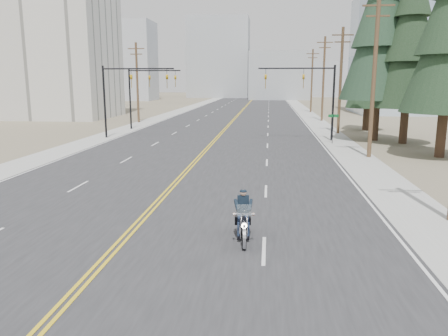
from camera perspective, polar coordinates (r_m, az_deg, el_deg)
ground_plane at (r=12.35m, az=-19.98°, el=-16.26°), size 400.00×400.00×0.00m
road at (r=80.13m, az=2.24°, el=7.35°), size 20.00×200.00×0.01m
sidewalk_left at (r=81.67m, az=-5.91°, el=7.38°), size 3.00×200.00×0.01m
sidewalk_right at (r=80.23m, az=10.53°, el=7.18°), size 3.00×200.00×0.01m
traffic_mast_left at (r=44.08m, az=-12.94°, el=10.23°), size 7.10×0.26×7.00m
traffic_mast_right at (r=41.96m, az=11.38°, el=10.25°), size 7.10×0.26×7.00m
traffic_mast_far at (r=51.82m, az=-10.43°, el=10.38°), size 6.10×0.26×7.00m
street_sign at (r=40.36m, az=14.06°, el=5.64°), size 0.90×0.06×2.62m
utility_pole_b at (r=33.61m, az=19.02°, el=11.43°), size 2.20×0.30×11.50m
utility_pole_c at (r=48.35m, az=14.99°, el=11.15°), size 2.20×0.30×11.00m
utility_pole_d at (r=63.21m, az=12.87°, el=11.44°), size 2.20×0.30×11.50m
utility_pole_e at (r=80.12m, az=11.40°, el=11.24°), size 2.20×0.30×11.00m
utility_pole_left at (r=60.39m, az=-11.27°, el=11.04°), size 2.20×0.30×10.50m
apartment_block at (r=73.34m, az=-22.13°, el=17.93°), size 18.00×14.00×30.00m
glass_building at (r=84.31m, az=25.20°, el=13.31°), size 24.00×16.00×20.00m
haze_bldg_a at (r=131.17m, az=-12.27°, el=13.47°), size 14.00×12.00×22.00m
haze_bldg_b at (r=134.82m, az=7.26°, el=11.87°), size 18.00×14.00×14.00m
haze_bldg_c at (r=124.81m, az=22.64°, el=12.07°), size 16.00×12.00×18.00m
haze_bldg_d at (r=150.93m, az=-0.66°, el=14.17°), size 20.00×15.00×26.00m
haze_bldg_e at (r=161.01m, az=13.23°, el=11.21°), size 14.00×14.00×12.00m
haze_bldg_f at (r=150.26m, az=-15.99°, el=11.85°), size 12.00×12.00×16.00m
motorcyclist at (r=15.49m, az=2.54°, el=-6.28°), size 1.19×2.37×1.79m
conifer_mid at (r=42.49m, az=23.24°, el=15.44°), size 6.05×6.05×16.14m
conifer_tall at (r=44.01m, az=19.95°, el=17.81°), size 6.91×6.91×19.20m
conifer_far at (r=52.66m, az=18.46°, el=12.70°), size 4.78×4.78×12.79m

